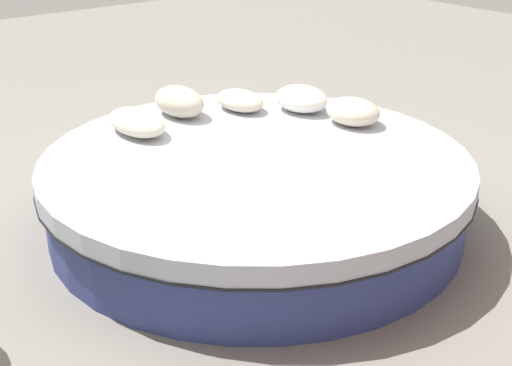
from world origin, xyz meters
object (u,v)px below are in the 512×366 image
Objects in this scene: throw_pillow_3 at (179,101)px; round_bed at (256,189)px; throw_pillow_4 at (137,122)px; throw_pillow_2 at (240,100)px; throw_pillow_0 at (353,112)px; throw_pillow_1 at (302,99)px.

round_bed is at bearing -3.48° from throw_pillow_3.
throw_pillow_2 is at bearing 87.87° from throw_pillow_4.
throw_pillow_3 is 0.46m from throw_pillow_4.
throw_pillow_0 is at bearing 42.58° from throw_pillow_3.
throw_pillow_3 reaches higher than throw_pillow_1.
throw_pillow_2 is (-0.31, -0.35, -0.02)m from throw_pillow_1.
throw_pillow_4 is (0.14, -0.44, -0.03)m from throw_pillow_3.
round_bed is 1.04m from throw_pillow_3.
round_bed is 5.83× the size of throw_pillow_3.
throw_pillow_1 reaches higher than throw_pillow_2.
throw_pillow_1 is at bearing 120.37° from round_bed.
throw_pillow_4 is at bearing -92.13° from throw_pillow_2.
throw_pillow_0 is at bearing 29.19° from throw_pillow_2.
throw_pillow_1 is at bearing -169.96° from throw_pillow_0.
round_bed is 5.06× the size of throw_pillow_4.
throw_pillow_3 is at bearing -137.42° from throw_pillow_0.
round_bed is 0.99m from throw_pillow_2.
throw_pillow_0 is 0.96× the size of throw_pillow_2.
throw_pillow_1 is at bearing 74.33° from throw_pillow_4.
throw_pillow_3 reaches higher than throw_pillow_2.
throw_pillow_0 is 0.88m from throw_pillow_2.
throw_pillow_1 is 0.92m from throw_pillow_3.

